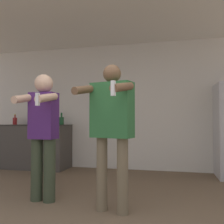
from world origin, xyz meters
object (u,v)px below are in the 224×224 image
bottle_dark_rum (37,118)px  bottle_short_whiskey (51,120)px  bottle_amber_bourbon (30,120)px  bottle_tall_gin (15,121)px  bottle_clear_vodka (62,120)px  person_woman_foreground (112,122)px  person_man_side (43,130)px

bottle_dark_rum → bottle_short_whiskey: bottle_dark_rum is taller
bottle_amber_bourbon → bottle_tall_gin: size_ratio=1.17×
bottle_clear_vodka → bottle_tall_gin: size_ratio=1.21×
person_woman_foreground → bottle_amber_bourbon: bearing=137.2°
bottle_clear_vodka → bottle_tall_gin: (-1.09, -0.00, -0.01)m
bottle_clear_vodka → bottle_tall_gin: bearing=-180.0°
bottle_short_whiskey → person_woman_foreground: bearing=-49.6°
person_man_side → bottle_tall_gin: bearing=131.8°
bottle_amber_bourbon → person_woman_foreground: size_ratio=0.17×
bottle_amber_bourbon → person_woman_foreground: bearing=-42.8°
bottle_dark_rum → bottle_amber_bourbon: bearing=-180.0°
bottle_clear_vodka → person_man_side: person_man_side is taller
bottle_dark_rum → bottle_tall_gin: bearing=-180.0°
bottle_amber_bourbon → bottle_tall_gin: 0.37m
bottle_clear_vodka → person_woman_foreground: 2.66m
bottle_tall_gin → person_man_side: size_ratio=0.15×
person_man_side → bottle_amber_bourbon: bearing=125.3°
bottle_clear_vodka → bottle_tall_gin: bottle_clear_vodka is taller
bottle_dark_rum → bottle_clear_vodka: bearing=0.0°
person_woman_foreground → person_man_side: bearing=169.9°
bottle_amber_bourbon → person_woman_foreground: (2.31, -2.14, -0.03)m
person_woman_foreground → bottle_clear_vodka: bearing=126.4°
bottle_short_whiskey → bottle_tall_gin: size_ratio=1.18×
bottle_dark_rum → person_woman_foreground: 3.03m
bottle_amber_bourbon → bottle_short_whiskey: bearing=0.0°
bottle_clear_vodka → person_man_side: bearing=-71.2°
bottle_clear_vodka → person_man_side: size_ratio=0.18×
bottle_dark_rum → bottle_short_whiskey: (0.32, 0.00, -0.04)m
bottle_amber_bourbon → person_man_side: bearing=-54.7°
bottle_clear_vodka → bottle_short_whiskey: bearing=180.0°
bottle_dark_rum → bottle_short_whiskey: bearing=0.0°
bottle_dark_rum → bottle_tall_gin: 0.53m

